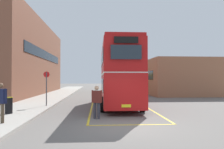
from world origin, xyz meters
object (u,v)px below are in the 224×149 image
(single_deck_bus, at_px, (122,81))
(litter_bin, at_px, (9,105))
(double_decker_bus, at_px, (118,74))
(pedestrian_waiting_near, at_px, (1,99))
(bus_stop_sign, at_px, (46,85))
(pedestrian_boarding, at_px, (97,99))

(single_deck_bus, xyz_separation_m, litter_bin, (-9.15, -23.17, -1.02))
(double_decker_bus, xyz_separation_m, pedestrian_waiting_near, (-5.99, -6.75, -1.32))
(single_deck_bus, bearing_deg, bus_stop_sign, -111.82)
(bus_stop_sign, bearing_deg, double_decker_bus, 4.89)
(double_decker_bus, relative_size, pedestrian_boarding, 5.69)
(pedestrian_waiting_near, bearing_deg, single_deck_bus, 71.86)
(pedestrian_waiting_near, relative_size, litter_bin, 1.91)
(double_decker_bus, bearing_deg, litter_bin, -148.71)
(single_deck_bus, height_order, litter_bin, single_deck_bus)
(double_decker_bus, height_order, pedestrian_boarding, double_decker_bus)
(pedestrian_boarding, bearing_deg, pedestrian_waiting_near, -161.07)
(double_decker_bus, height_order, litter_bin, double_decker_bus)
(pedestrian_boarding, relative_size, bus_stop_sign, 0.70)
(single_deck_bus, bearing_deg, pedestrian_boarding, -99.65)
(single_deck_bus, bearing_deg, double_decker_bus, -97.39)
(pedestrian_boarding, distance_m, bus_stop_sign, 6.09)
(double_decker_bus, relative_size, litter_bin, 10.61)
(double_decker_bus, distance_m, bus_stop_sign, 5.45)
(bus_stop_sign, bearing_deg, single_deck_bus, 68.18)
(pedestrian_boarding, xyz_separation_m, bus_stop_sign, (-3.69, 4.80, 0.64))
(litter_bin, bearing_deg, double_decker_bus, 31.29)
(double_decker_bus, height_order, bus_stop_sign, double_decker_bus)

